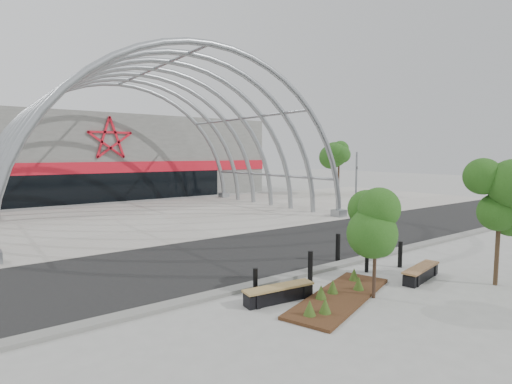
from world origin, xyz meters
name	(u,v)px	position (x,y,z in m)	size (l,w,h in m)	color
ground	(318,268)	(0.00, 0.00, 0.00)	(140.00, 140.00, 0.00)	gray
road	(263,250)	(0.00, 3.50, 0.01)	(140.00, 7.00, 0.02)	black
forecourt	(158,216)	(0.00, 15.50, 0.02)	(60.00, 17.00, 0.04)	#A9A49A
kerb	(323,268)	(0.00, -0.25, 0.06)	(60.00, 0.50, 0.12)	slate
arena_building	(89,157)	(0.00, 33.45, 3.99)	(34.00, 15.24, 8.00)	slate
vault_canopy	(158,216)	(0.00, 15.50, 0.02)	(20.80, 15.80, 20.36)	#8F9498
planting_bed	(338,295)	(-1.81, -2.64, 0.12)	(4.98, 2.97, 0.50)	#321C0F
signal_pole	(356,184)	(10.29, 6.80, 2.32)	(0.17, 0.63, 4.45)	gray
street_tree_0	(376,220)	(-0.87, -3.20, 2.39)	(1.46, 1.46, 3.33)	black
street_tree_1	(500,197)	(3.35, -4.83, 2.92)	(1.72, 1.72, 4.07)	#332616
bench_0	(279,294)	(-3.37, -1.73, 0.23)	(2.27, 0.75, 0.47)	black
bench_1	(421,273)	(1.87, -3.07, 0.23)	(2.26, 0.89, 0.46)	black
bollard_0	(255,283)	(-3.71, -1.02, 0.44)	(0.14, 0.14, 0.88)	black
bollard_1	(310,266)	(-1.31, -0.91, 0.52)	(0.17, 0.17, 1.04)	black
bollard_2	(338,248)	(1.31, 0.22, 0.57)	(0.18, 0.18, 1.14)	black
bollard_3	(367,260)	(1.10, -1.38, 0.43)	(0.14, 0.14, 0.86)	black
bollard_4	(400,254)	(2.63, -1.73, 0.50)	(0.16, 0.16, 1.00)	black
bg_tree_1	(339,154)	(21.00, 18.00, 4.25)	(2.70, 2.70, 5.91)	black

